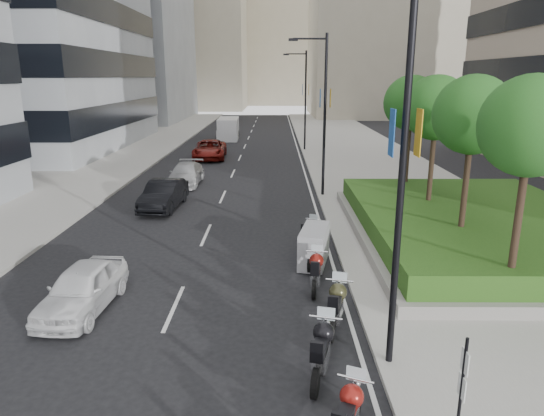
{
  "coord_description": "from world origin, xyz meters",
  "views": [
    {
      "loc": [
        1.56,
        -9.3,
        6.75
      ],
      "look_at": [
        1.44,
        8.16,
        2.0
      ],
      "focal_mm": 32.0,
      "sensor_mm": 36.0,
      "label": 1
    }
  ],
  "objects_px": {
    "motorcycle_1": "(348,416)",
    "car_a": "(82,288)",
    "lamp_post_2": "(304,96)",
    "parking_sign": "(461,392)",
    "car_b": "(164,195)",
    "car_c": "(186,174)",
    "lamp_post_1": "(322,108)",
    "motorcycle_2": "(322,349)",
    "motorcycle_6": "(309,232)",
    "car_d": "(210,149)",
    "delivery_van": "(228,130)",
    "motorcycle_5": "(314,246)",
    "motorcycle_3": "(336,305)",
    "lamp_post_0": "(396,158)",
    "motorcycle_4": "(316,271)"
  },
  "relations": [
    {
      "from": "motorcycle_1",
      "to": "car_a",
      "type": "distance_m",
      "value": 8.92
    },
    {
      "from": "lamp_post_2",
      "to": "parking_sign",
      "type": "relative_size",
      "value": 3.6
    },
    {
      "from": "car_b",
      "to": "car_c",
      "type": "xyz_separation_m",
      "value": [
        0.12,
        5.87,
        -0.06
      ]
    },
    {
      "from": "lamp_post_1",
      "to": "lamp_post_2",
      "type": "height_order",
      "value": "same"
    },
    {
      "from": "motorcycle_2",
      "to": "motorcycle_6",
      "type": "distance_m",
      "value": 9.12
    },
    {
      "from": "car_d",
      "to": "delivery_van",
      "type": "xyz_separation_m",
      "value": [
        0.36,
        12.93,
        0.3
      ]
    },
    {
      "from": "motorcycle_5",
      "to": "motorcycle_6",
      "type": "bearing_deg",
      "value": 12.75
    },
    {
      "from": "motorcycle_3",
      "to": "motorcycle_2",
      "type": "bearing_deg",
      "value": 179.09
    },
    {
      "from": "lamp_post_0",
      "to": "motorcycle_4",
      "type": "height_order",
      "value": "lamp_post_0"
    },
    {
      "from": "motorcycle_4",
      "to": "car_c",
      "type": "bearing_deg",
      "value": 32.13
    },
    {
      "from": "delivery_van",
      "to": "motorcycle_6",
      "type": "bearing_deg",
      "value": -81.01
    },
    {
      "from": "motorcycle_2",
      "to": "lamp_post_2",
      "type": "bearing_deg",
      "value": 11.34
    },
    {
      "from": "car_a",
      "to": "car_b",
      "type": "relative_size",
      "value": 0.89
    },
    {
      "from": "parking_sign",
      "to": "motorcycle_6",
      "type": "xyz_separation_m",
      "value": [
        -1.83,
        11.79,
        -0.93
      ]
    },
    {
      "from": "lamp_post_1",
      "to": "car_d",
      "type": "distance_m",
      "value": 16.39
    },
    {
      "from": "motorcycle_2",
      "to": "car_a",
      "type": "distance_m",
      "value": 7.52
    },
    {
      "from": "lamp_post_1",
      "to": "delivery_van",
      "type": "height_order",
      "value": "lamp_post_1"
    },
    {
      "from": "car_a",
      "to": "delivery_van",
      "type": "bearing_deg",
      "value": 93.18
    },
    {
      "from": "motorcycle_5",
      "to": "motorcycle_6",
      "type": "xyz_separation_m",
      "value": [
        -0.03,
        2.14,
        -0.15
      ]
    },
    {
      "from": "lamp_post_2",
      "to": "motorcycle_3",
      "type": "height_order",
      "value": "lamp_post_2"
    },
    {
      "from": "parking_sign",
      "to": "motorcycle_5",
      "type": "height_order",
      "value": "parking_sign"
    },
    {
      "from": "motorcycle_1",
      "to": "motorcycle_5",
      "type": "distance_m",
      "value": 9.17
    },
    {
      "from": "motorcycle_5",
      "to": "motorcycle_6",
      "type": "distance_m",
      "value": 2.15
    },
    {
      "from": "motorcycle_6",
      "to": "motorcycle_2",
      "type": "bearing_deg",
      "value": -158.87
    },
    {
      "from": "motorcycle_4",
      "to": "lamp_post_2",
      "type": "bearing_deg",
      "value": 5.6
    },
    {
      "from": "lamp_post_0",
      "to": "motorcycle_4",
      "type": "xyz_separation_m",
      "value": [
        -1.25,
        4.49,
        -4.48
      ]
    },
    {
      "from": "lamp_post_0",
      "to": "motorcycle_1",
      "type": "xyz_separation_m",
      "value": [
        -1.2,
        -2.52,
        -4.49
      ]
    },
    {
      "from": "parking_sign",
      "to": "car_a",
      "type": "relative_size",
      "value": 0.62
    },
    {
      "from": "motorcycle_6",
      "to": "lamp_post_1",
      "type": "bearing_deg",
      "value": 15.07
    },
    {
      "from": "car_b",
      "to": "motorcycle_5",
      "type": "bearing_deg",
      "value": -42.68
    },
    {
      "from": "car_c",
      "to": "motorcycle_4",
      "type": "bearing_deg",
      "value": -65.42
    },
    {
      "from": "parking_sign",
      "to": "motorcycle_1",
      "type": "relative_size",
      "value": 1.22
    },
    {
      "from": "parking_sign",
      "to": "car_a",
      "type": "height_order",
      "value": "parking_sign"
    },
    {
      "from": "car_c",
      "to": "lamp_post_0",
      "type": "bearing_deg",
      "value": -67.25
    },
    {
      "from": "motorcycle_6",
      "to": "lamp_post_0",
      "type": "bearing_deg",
      "value": -149.23
    },
    {
      "from": "car_a",
      "to": "car_c",
      "type": "distance_m",
      "value": 17.41
    },
    {
      "from": "motorcycle_1",
      "to": "motorcycle_3",
      "type": "distance_m",
      "value": 4.48
    },
    {
      "from": "lamp_post_1",
      "to": "motorcycle_2",
      "type": "height_order",
      "value": "lamp_post_1"
    },
    {
      "from": "car_d",
      "to": "motorcycle_3",
      "type": "bearing_deg",
      "value": -78.33
    },
    {
      "from": "lamp_post_1",
      "to": "motorcycle_4",
      "type": "height_order",
      "value": "lamp_post_1"
    },
    {
      "from": "motorcycle_2",
      "to": "motorcycle_4",
      "type": "bearing_deg",
      "value": 10.79
    },
    {
      "from": "lamp_post_1",
      "to": "motorcycle_1",
      "type": "distance_m",
      "value": 20.07
    },
    {
      "from": "lamp_post_0",
      "to": "motorcycle_2",
      "type": "height_order",
      "value": "lamp_post_0"
    },
    {
      "from": "lamp_post_2",
      "to": "car_a",
      "type": "xyz_separation_m",
      "value": [
        -8.31,
        -32.12,
        -4.38
      ]
    },
    {
      "from": "motorcycle_3",
      "to": "car_a",
      "type": "relative_size",
      "value": 0.57
    },
    {
      "from": "car_a",
      "to": "delivery_van",
      "type": "height_order",
      "value": "delivery_van"
    },
    {
      "from": "parking_sign",
      "to": "motorcycle_6",
      "type": "bearing_deg",
      "value": 98.8
    },
    {
      "from": "lamp_post_2",
      "to": "motorcycle_6",
      "type": "bearing_deg",
      "value": -92.56
    },
    {
      "from": "motorcycle_3",
      "to": "car_b",
      "type": "distance_m",
      "value": 14.59
    },
    {
      "from": "parking_sign",
      "to": "motorcycle_5",
      "type": "xyz_separation_m",
      "value": [
        -1.8,
        9.65,
        -0.78
      ]
    }
  ]
}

